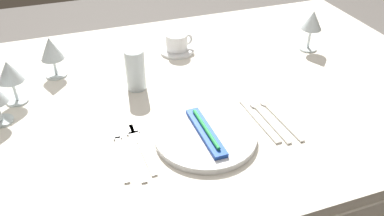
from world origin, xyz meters
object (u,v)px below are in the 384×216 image
(wine_glass_left, at_px, (51,50))
(drink_tumbler, at_px, (135,70))
(toothbrush_package, at_px, (207,131))
(wine_glass_far, at_px, (312,22))
(coffee_cup_left, at_px, (177,42))
(dinner_knife, at_px, (260,122))
(wine_glass_centre, at_px, (9,73))
(fork_outer, at_px, (142,146))
(dinner_plate, at_px, (207,136))
(fork_salad, at_px, (121,152))
(spoon_soup, at_px, (265,116))
(fork_inner, at_px, (135,149))
(spoon_dessert, at_px, (276,114))

(wine_glass_left, relative_size, drink_tumbler, 1.03)
(toothbrush_package, relative_size, wine_glass_far, 1.42)
(coffee_cup_left, height_order, wine_glass_left, wine_glass_left)
(dinner_knife, relative_size, wine_glass_centre, 1.55)
(fork_outer, relative_size, wine_glass_far, 1.43)
(dinner_plate, xyz_separation_m, coffee_cup_left, (0.08, 0.50, 0.03))
(fork_salad, distance_m, wine_glass_centre, 0.43)
(dinner_knife, height_order, drink_tumbler, drink_tumbler)
(toothbrush_package, xyz_separation_m, wine_glass_left, (-0.36, 0.48, 0.07))
(toothbrush_package, height_order, spoon_soup, toothbrush_package)
(fork_inner, bearing_deg, fork_salad, 177.10)
(spoon_soup, relative_size, wine_glass_far, 1.41)
(fork_inner, bearing_deg, toothbrush_package, -5.92)
(wine_glass_centre, bearing_deg, wine_glass_left, 44.71)
(wine_glass_left, bearing_deg, fork_outer, -67.74)
(spoon_soup, distance_m, wine_glass_centre, 0.75)
(spoon_soup, relative_size, spoon_dessert, 0.98)
(wine_glass_left, bearing_deg, toothbrush_package, -53.25)
(dinner_plate, distance_m, coffee_cup_left, 0.51)
(toothbrush_package, xyz_separation_m, dinner_knife, (0.17, 0.02, -0.02))
(fork_outer, bearing_deg, spoon_dessert, 1.25)
(wine_glass_far, relative_size, drink_tumbler, 1.13)
(fork_outer, bearing_deg, wine_glass_left, 112.26)
(toothbrush_package, distance_m, dinner_knife, 0.17)
(wine_glass_centre, bearing_deg, dinner_knife, -27.66)
(fork_outer, xyz_separation_m, wine_glass_left, (-0.18, 0.45, 0.09))
(spoon_dessert, bearing_deg, drink_tumbler, 141.64)
(fork_inner, xyz_separation_m, dinner_knife, (0.36, -0.00, 0.00))
(dinner_knife, bearing_deg, toothbrush_package, -174.01)
(toothbrush_package, height_order, fork_inner, toothbrush_package)
(fork_inner, relative_size, coffee_cup_left, 2.25)
(coffee_cup_left, distance_m, drink_tumbler, 0.28)
(toothbrush_package, distance_m, spoon_soup, 0.20)
(fork_outer, height_order, coffee_cup_left, coffee_cup_left)
(wine_glass_centre, relative_size, wine_glass_far, 0.92)
(wine_glass_left, distance_m, drink_tumbler, 0.29)
(dinner_knife, relative_size, coffee_cup_left, 2.10)
(toothbrush_package, relative_size, coffee_cup_left, 2.10)
(dinner_knife, distance_m, spoon_dessert, 0.06)
(toothbrush_package, distance_m, drink_tumbler, 0.33)
(toothbrush_package, relative_size, drink_tumbler, 1.60)
(fork_inner, bearing_deg, coffee_cup_left, 61.03)
(dinner_plate, xyz_separation_m, fork_salad, (-0.23, 0.02, -0.01))
(dinner_plate, xyz_separation_m, toothbrush_package, (0.00, 0.00, 0.02))
(wine_glass_far, bearing_deg, fork_outer, -154.78)
(toothbrush_package, height_order, wine_glass_far, wine_glass_far)
(fork_salad, distance_m, coffee_cup_left, 0.57)
(fork_outer, bearing_deg, dinner_plate, -8.83)
(fork_outer, xyz_separation_m, wine_glass_far, (0.71, 0.34, 0.10))
(spoon_soup, xyz_separation_m, wine_glass_centre, (-0.67, 0.32, 0.09))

